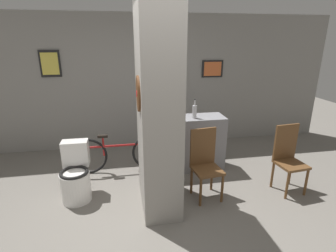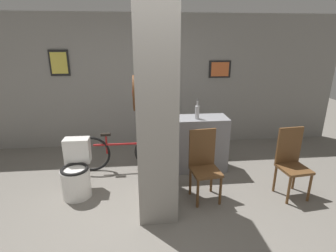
# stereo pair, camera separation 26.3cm
# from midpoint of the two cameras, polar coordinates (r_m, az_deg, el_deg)

# --- Properties ---
(ground_plane) EXTENTS (14.00, 14.00, 0.00)m
(ground_plane) POSITION_cam_midpoint_polar(r_m,az_deg,el_deg) (3.37, -0.95, -20.69)
(ground_plane) COLOR slate
(wall_back) EXTENTS (8.00, 0.09, 2.60)m
(wall_back) POSITION_cam_midpoint_polar(r_m,az_deg,el_deg) (5.31, -3.55, 9.45)
(wall_back) COLOR gray
(wall_back) RESTS_ON ground_plane
(pillar_center) EXTENTS (0.49, 0.98, 2.60)m
(pillar_center) POSITION_cam_midpoint_polar(r_m,az_deg,el_deg) (3.22, -0.48, 3.54)
(pillar_center) COLOR gray
(pillar_center) RESTS_ON ground_plane
(counter_shelf) EXTENTS (1.21, 0.44, 0.91)m
(counter_shelf) POSITION_cam_midpoint_polar(r_m,az_deg,el_deg) (4.42, 6.55, -3.89)
(counter_shelf) COLOR gray
(counter_shelf) RESTS_ON ground_plane
(toilet) EXTENTS (0.40, 0.56, 0.78)m
(toilet) POSITION_cam_midpoint_polar(r_m,az_deg,el_deg) (3.93, -17.49, -9.82)
(toilet) COLOR white
(toilet) RESTS_ON ground_plane
(chair_near_pillar) EXTENTS (0.42, 0.42, 0.97)m
(chair_near_pillar) POSITION_cam_midpoint_polar(r_m,az_deg,el_deg) (3.66, 9.89, -7.93)
(chair_near_pillar) COLOR brown
(chair_near_pillar) RESTS_ON ground_plane
(chair_by_doorway) EXTENTS (0.41, 0.41, 0.97)m
(chair_by_doorway) POSITION_cam_midpoint_polar(r_m,az_deg,el_deg) (4.12, 26.97, -6.71)
(chair_by_doorway) COLOR brown
(chair_by_doorway) RESTS_ON ground_plane
(bicycle) EXTENTS (1.63, 0.42, 0.66)m
(bicycle) POSITION_cam_midpoint_polar(r_m,az_deg,el_deg) (4.46, -8.17, -5.63)
(bicycle) COLOR black
(bicycle) RESTS_ON ground_plane
(bottle_tall) EXTENTS (0.07, 0.07, 0.32)m
(bottle_tall) POSITION_cam_midpoint_polar(r_m,az_deg,el_deg) (4.20, 8.15, 3.13)
(bottle_tall) COLOR silver
(bottle_tall) RESTS_ON counter_shelf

